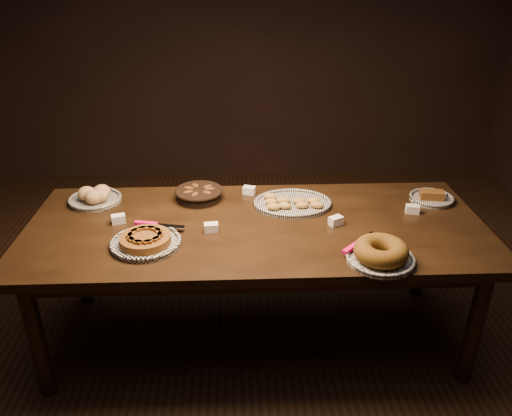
{
  "coord_description": "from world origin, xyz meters",
  "views": [
    {
      "loc": [
        -0.1,
        -2.3,
        2.0
      ],
      "look_at": [
        0.0,
        0.05,
        0.82
      ],
      "focal_mm": 35.0,
      "sensor_mm": 36.0,
      "label": 1
    }
  ],
  "objects_px": {
    "madeleine_platter": "(292,203)",
    "bundt_cake_plate": "(381,253)",
    "apple_tart_plate": "(146,241)",
    "buffet_table": "(256,236)"
  },
  "relations": [
    {
      "from": "madeleine_platter",
      "to": "bundt_cake_plate",
      "type": "distance_m",
      "value": 0.68
    },
    {
      "from": "buffet_table",
      "to": "apple_tart_plate",
      "type": "relative_size",
      "value": 6.64
    },
    {
      "from": "madeleine_platter",
      "to": "bundt_cake_plate",
      "type": "height_order",
      "value": "bundt_cake_plate"
    },
    {
      "from": "apple_tart_plate",
      "to": "madeleine_platter",
      "type": "relative_size",
      "value": 0.84
    },
    {
      "from": "buffet_table",
      "to": "bundt_cake_plate",
      "type": "xyz_separation_m",
      "value": [
        0.55,
        -0.38,
        0.12
      ]
    },
    {
      "from": "apple_tart_plate",
      "to": "madeleine_platter",
      "type": "xyz_separation_m",
      "value": [
        0.75,
        0.4,
        -0.01
      ]
    },
    {
      "from": "madeleine_platter",
      "to": "bundt_cake_plate",
      "type": "relative_size",
      "value": 1.11
    },
    {
      "from": "apple_tart_plate",
      "to": "madeleine_platter",
      "type": "bearing_deg",
      "value": 8.81
    },
    {
      "from": "madeleine_platter",
      "to": "apple_tart_plate",
      "type": "bearing_deg",
      "value": -162.45
    },
    {
      "from": "madeleine_platter",
      "to": "bundt_cake_plate",
      "type": "bearing_deg",
      "value": -69.99
    }
  ]
}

